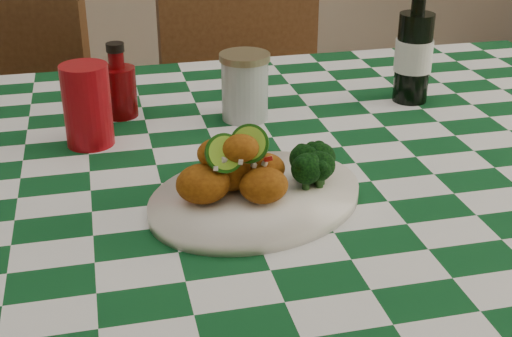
{
  "coord_description": "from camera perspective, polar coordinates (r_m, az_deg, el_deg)",
  "views": [
    {
      "loc": [
        -0.18,
        -1.02,
        1.27
      ],
      "look_at": [
        0.02,
        -0.16,
        0.84
      ],
      "focal_mm": 50.0,
      "sensor_mm": 36.0,
      "label": 1
    }
  ],
  "objects": [
    {
      "name": "beer_bottle",
      "position": [
        1.38,
        12.61,
        10.01
      ],
      "size": [
        0.07,
        0.07,
        0.24
      ],
      "primitive_type": null,
      "rotation": [
        0.0,
        0.0,
        -0.06
      ],
      "color": "black",
      "rests_on": "dining_table"
    },
    {
      "name": "ketchup_bottle",
      "position": [
        1.31,
        -10.99,
        6.95
      ],
      "size": [
        0.07,
        0.07,
        0.14
      ],
      "primitive_type": null,
      "rotation": [
        0.0,
        0.0,
        0.12
      ],
      "color": "#630407",
      "rests_on": "dining_table"
    },
    {
      "name": "broccoli_side",
      "position": [
        1.02,
        4.98,
        0.28
      ],
      "size": [
        0.07,
        0.07,
        0.05
      ],
      "primitive_type": null,
      "color": "black",
      "rests_on": "plate"
    },
    {
      "name": "fried_chicken_pile",
      "position": [
        0.97,
        -1.37,
        0.28
      ],
      "size": [
        0.14,
        0.1,
        0.09
      ],
      "primitive_type": null,
      "color": "#98540E",
      "rests_on": "plate"
    },
    {
      "name": "plate",
      "position": [
        1.0,
        0.0,
        -2.37
      ],
      "size": [
        0.39,
        0.36,
        0.02
      ],
      "primitive_type": null,
      "rotation": [
        0.0,
        0.0,
        0.43
      ],
      "color": "white",
      "rests_on": "dining_table"
    },
    {
      "name": "wooden_chair_right",
      "position": [
        1.95,
        0.52,
        3.0
      ],
      "size": [
        0.5,
        0.52,
        1.02
      ],
      "primitive_type": null,
      "rotation": [
        0.0,
        0.0,
        0.08
      ],
      "color": "#472814",
      "rests_on": "ground"
    },
    {
      "name": "mason_jar",
      "position": [
        1.28,
        -0.89,
        6.57
      ],
      "size": [
        0.11,
        0.11,
        0.12
      ],
      "primitive_type": null,
      "rotation": [
        0.0,
        0.0,
        -0.33
      ],
      "color": "#B2BCBA",
      "rests_on": "dining_table"
    },
    {
      "name": "red_tumbler",
      "position": [
        1.2,
        -13.35,
        4.94
      ],
      "size": [
        0.09,
        0.09,
        0.14
      ],
      "primitive_type": "cylinder",
      "rotation": [
        0.0,
        0.0,
        0.11
      ],
      "color": "maroon",
      "rests_on": "dining_table"
    }
  ]
}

